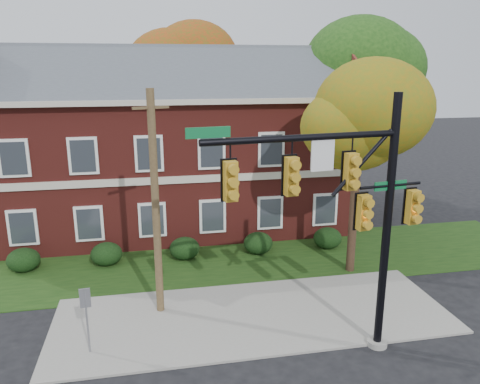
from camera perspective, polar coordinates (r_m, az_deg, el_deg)
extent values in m
plane|color=black|center=(16.50, 2.47, -16.65)|extent=(120.00, 120.00, 0.00)
cube|color=gray|center=(17.32, 1.67, -14.84)|extent=(14.00, 5.00, 0.08)
cube|color=#193811|center=(21.72, -1.26, -8.42)|extent=(30.00, 6.00, 0.04)
cube|color=maroon|center=(26.18, -7.89, 3.53)|extent=(18.00, 8.00, 7.00)
cube|color=beige|center=(25.72, -8.18, 11.45)|extent=(18.80, 8.80, 0.24)
cube|color=beige|center=(22.25, -7.26, 1.50)|extent=(18.00, 0.12, 0.35)
ellipsoid|color=black|center=(22.62, -24.90, -7.53)|extent=(1.40, 1.26, 1.05)
ellipsoid|color=black|center=(22.01, -15.96, -7.28)|extent=(1.40, 1.26, 1.05)
ellipsoid|color=black|center=(21.95, -6.77, -6.84)|extent=(1.40, 1.26, 1.05)
ellipsoid|color=black|center=(22.44, 2.22, -6.24)|extent=(1.40, 1.26, 1.05)
ellipsoid|color=black|center=(23.45, 10.62, -5.54)|extent=(1.40, 1.26, 1.05)
cylinder|color=black|center=(20.36, 13.70, -1.91)|extent=(0.36, 0.36, 5.76)
ellipsoid|color=#98620D|center=(19.64, 14.35, 8.19)|extent=(4.25, 4.25, 3.60)
ellipsoid|color=#98620D|center=(19.52, 16.62, 9.77)|extent=(3.50, 3.50, 3.00)
cylinder|color=black|center=(29.81, 13.66, 4.68)|extent=(0.36, 0.36, 7.04)
ellipsoid|color=#163D10|center=(29.37, 14.20, 13.15)|extent=(5.95, 5.95, 5.04)
ellipsoid|color=#163D10|center=(29.27, 16.32, 14.18)|extent=(4.90, 4.90, 4.20)
cylinder|color=black|center=(34.06, -7.04, 6.79)|extent=(0.36, 0.36, 7.68)
ellipsoid|color=red|center=(33.72, -7.31, 14.89)|extent=(6.46, 6.46, 5.47)
ellipsoid|color=red|center=(33.23, -5.57, 15.97)|extent=(5.32, 5.32, 4.56)
cylinder|color=gray|center=(16.37, 16.36, -17.23)|extent=(0.64, 0.64, 0.18)
cylinder|color=black|center=(14.70, 17.47, -4.20)|extent=(0.28, 0.28, 7.99)
cylinder|color=black|center=(12.56, 7.84, 6.58)|extent=(5.68, 0.95, 0.18)
cylinder|color=black|center=(14.34, 17.88, 0.76)|extent=(2.05, 0.37, 0.09)
cube|color=#B2831C|center=(11.99, -1.17, 1.32)|extent=(0.54, 0.41, 1.32)
cube|color=#B2831C|center=(12.60, 6.27, 1.90)|extent=(0.54, 0.41, 1.32)
cube|color=#B2831C|center=(13.46, 13.35, 2.43)|extent=(0.54, 0.41, 1.32)
cube|color=silver|center=(12.90, 10.03, 4.40)|extent=(0.68, 0.14, 0.86)
cube|color=#0C6230|center=(11.59, -3.91, 7.24)|extent=(1.14, 0.20, 0.27)
cube|color=#B2831C|center=(14.05, 14.82, -2.44)|extent=(0.54, 0.41, 1.32)
cube|color=#B2831C|center=(15.04, 20.28, -1.73)|extent=(0.54, 0.41, 1.32)
cube|color=#0C6230|center=(14.34, 17.88, 0.76)|extent=(1.08, 0.19, 0.26)
cylinder|color=#503B25|center=(16.32, -10.24, -1.82)|extent=(0.34, 0.34, 8.00)
cube|color=#503B25|center=(15.69, -10.82, 10.08)|extent=(1.20, 0.51, 0.09)
cylinder|color=slate|center=(15.56, -18.12, -14.82)|extent=(0.07, 0.07, 2.22)
cube|color=slate|center=(15.19, -18.37, -12.17)|extent=(0.33, 0.07, 0.63)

